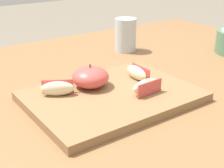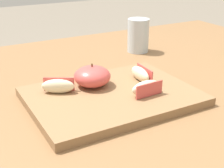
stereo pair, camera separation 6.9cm
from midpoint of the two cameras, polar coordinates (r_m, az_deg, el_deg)
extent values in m
cube|color=brown|center=(0.80, -2.13, -0.95)|extent=(1.41, 0.95, 0.03)
cube|color=brown|center=(1.63, 9.08, -3.19)|extent=(0.06, 0.06, 0.74)
cube|color=olive|center=(0.70, -2.82, -2.26)|extent=(0.36, 0.26, 0.02)
ellipsoid|color=#D14C47|center=(0.73, -6.57, 1.17)|extent=(0.08, 0.08, 0.05)
cylinder|color=#4C3319|center=(0.72, -6.66, 3.03)|extent=(0.00, 0.00, 0.01)
ellipsoid|color=beige|center=(0.69, 3.24, -0.42)|extent=(0.07, 0.03, 0.03)
cube|color=#D14C47|center=(0.69, 3.94, -0.75)|extent=(0.07, 0.01, 0.03)
ellipsoid|color=beige|center=(0.70, -12.44, -0.85)|extent=(0.07, 0.06, 0.03)
cube|color=#D14C47|center=(0.71, -12.34, -0.44)|extent=(0.06, 0.04, 0.03)
ellipsoid|color=beige|center=(0.77, 1.77, 1.94)|extent=(0.03, 0.07, 0.03)
cube|color=#D14C47|center=(0.77, 2.55, 2.12)|extent=(0.01, 0.07, 0.03)
cylinder|color=silver|center=(1.04, 0.49, 8.65)|extent=(0.07, 0.07, 0.10)
camera|label=1|loc=(0.03, -92.86, -1.21)|focal=51.73mm
camera|label=2|loc=(0.03, 87.14, 1.21)|focal=51.73mm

